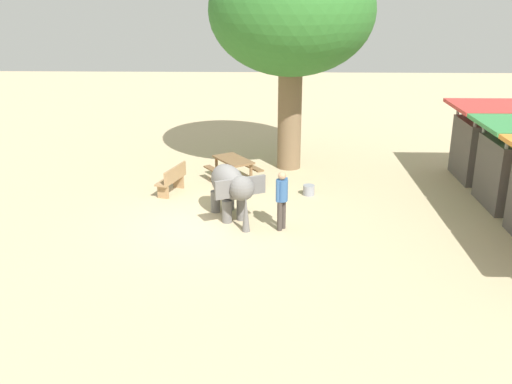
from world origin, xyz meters
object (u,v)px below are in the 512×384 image
(market_stall_red, at_px, (487,146))
(wooden_bench, at_px, (172,179))
(elephant, at_px, (231,186))
(shade_tree_main, at_px, (292,13))
(person_handler, at_px, (282,196))
(picnic_table_near, at_px, (233,164))
(feed_bucket, at_px, (309,190))

(market_stall_red, bearing_deg, wooden_bench, -80.24)
(elephant, relative_size, shade_tree_main, 0.28)
(elephant, distance_m, person_handler, 1.58)
(elephant, xyz_separation_m, shade_tree_main, (-4.93, 1.74, 4.40))
(picnic_table_near, xyz_separation_m, market_stall_red, (-0.53, 8.47, 0.55))
(wooden_bench, bearing_deg, picnic_table_near, -38.25)
(wooden_bench, relative_size, feed_bucket, 4.04)
(shade_tree_main, distance_m, market_stall_red, 7.89)
(person_handler, bearing_deg, picnic_table_near, -36.88)
(elephant, bearing_deg, market_stall_red, 88.15)
(shade_tree_main, bearing_deg, person_handler, -3.44)
(shade_tree_main, relative_size, market_stall_red, 3.00)
(picnic_table_near, relative_size, feed_bucket, 5.74)
(wooden_bench, relative_size, picnic_table_near, 0.70)
(shade_tree_main, bearing_deg, wooden_bench, -52.29)
(wooden_bench, distance_m, market_stall_red, 10.48)
(market_stall_red, xyz_separation_m, feed_bucket, (1.82, -6.03, -0.98))
(elephant, relative_size, wooden_bench, 1.44)
(picnic_table_near, bearing_deg, elephant, 149.28)
(person_handler, distance_m, shade_tree_main, 7.19)
(person_handler, bearing_deg, elephant, 4.21)
(elephant, distance_m, market_stall_red, 9.16)
(feed_bucket, bearing_deg, picnic_table_near, -117.84)
(elephant, xyz_separation_m, market_stall_red, (-3.82, 8.32, 0.19))
(elephant, height_order, person_handler, person_handler)
(picnic_table_near, relative_size, market_stall_red, 0.82)
(picnic_table_near, bearing_deg, market_stall_red, -119.83)
(person_handler, bearing_deg, feed_bucket, -75.97)
(picnic_table_near, bearing_deg, feed_bucket, -151.25)
(market_stall_red, relative_size, feed_bucket, 7.00)
(shade_tree_main, relative_size, feed_bucket, 20.98)
(elephant, distance_m, shade_tree_main, 6.84)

